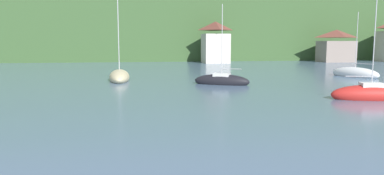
{
  "coord_description": "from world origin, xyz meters",
  "views": [
    {
      "loc": [
        -2.95,
        24.52,
        4.3
      ],
      "look_at": [
        0.0,
        43.76,
        1.85
      ],
      "focal_mm": 34.15,
      "sensor_mm": 36.0,
      "label": 1
    }
  ],
  "objects_px": {
    "sailboat_far_3": "(355,74)",
    "sailboat_mid_6": "(371,94)",
    "sailboat_far_10": "(119,77)",
    "shore_building_west": "(215,43)",
    "shore_building_westcentral": "(336,46)",
    "sailboat_far_4": "(222,81)"
  },
  "relations": [
    {
      "from": "shore_building_westcentral",
      "to": "sailboat_mid_6",
      "type": "bearing_deg",
      "value": -117.44
    },
    {
      "from": "shore_building_westcentral",
      "to": "sailboat_far_4",
      "type": "xyz_separation_m",
      "value": [
        -33.9,
        -37.15,
        -2.97
      ]
    },
    {
      "from": "shore_building_westcentral",
      "to": "sailboat_far_4",
      "type": "relative_size",
      "value": 0.87
    },
    {
      "from": "sailboat_mid_6",
      "to": "sailboat_far_10",
      "type": "distance_m",
      "value": 25.67
    },
    {
      "from": "sailboat_far_4",
      "to": "shore_building_west",
      "type": "bearing_deg",
      "value": -73.78
    },
    {
      "from": "shore_building_west",
      "to": "shore_building_westcentral",
      "type": "relative_size",
      "value": 1.15
    },
    {
      "from": "shore_building_west",
      "to": "sailboat_far_3",
      "type": "distance_m",
      "value": 34.0
    },
    {
      "from": "shore_building_west",
      "to": "sailboat_far_3",
      "type": "xyz_separation_m",
      "value": [
        10.61,
        -32.09,
        -3.69
      ]
    },
    {
      "from": "shore_building_westcentral",
      "to": "sailboat_far_10",
      "type": "distance_m",
      "value": 54.32
    },
    {
      "from": "sailboat_far_4",
      "to": "sailboat_mid_6",
      "type": "xyz_separation_m",
      "value": [
        8.82,
        -11.14,
        0.02
      ]
    },
    {
      "from": "shore_building_westcentral",
      "to": "sailboat_far_10",
      "type": "bearing_deg",
      "value": -144.77
    },
    {
      "from": "sailboat_far_3",
      "to": "sailboat_far_10",
      "type": "relative_size",
      "value": 0.85
    },
    {
      "from": "shore_building_west",
      "to": "sailboat_far_4",
      "type": "relative_size",
      "value": 1.0
    },
    {
      "from": "sailboat_mid_6",
      "to": "sailboat_far_10",
      "type": "xyz_separation_m",
      "value": [
        -19.23,
        17.0,
        -0.01
      ]
    },
    {
      "from": "sailboat_far_3",
      "to": "sailboat_mid_6",
      "type": "relative_size",
      "value": 0.9
    },
    {
      "from": "sailboat_far_3",
      "to": "sailboat_far_10",
      "type": "distance_m",
      "value": 28.6
    },
    {
      "from": "sailboat_far_10",
      "to": "sailboat_far_4",
      "type": "bearing_deg",
      "value": 59.01
    },
    {
      "from": "sailboat_far_4",
      "to": "sailboat_far_10",
      "type": "distance_m",
      "value": 11.95
    },
    {
      "from": "shore_building_west",
      "to": "shore_building_westcentral",
      "type": "xyz_separation_m",
      "value": [
        26.32,
        -0.47,
        -0.73
      ]
    },
    {
      "from": "shore_building_west",
      "to": "sailboat_far_10",
      "type": "relative_size",
      "value": 0.86
    },
    {
      "from": "sailboat_mid_6",
      "to": "shore_building_westcentral",
      "type": "bearing_deg",
      "value": 75.06
    },
    {
      "from": "shore_building_west",
      "to": "sailboat_far_3",
      "type": "bearing_deg",
      "value": -71.7
    }
  ]
}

